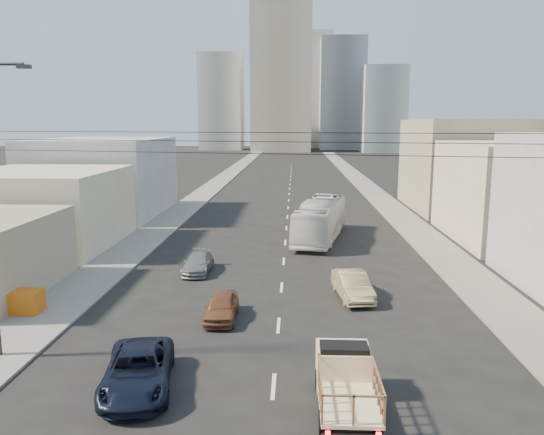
# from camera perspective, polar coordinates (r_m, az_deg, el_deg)

# --- Properties ---
(ground) EXTENTS (420.00, 420.00, 0.00)m
(ground) POSITION_cam_1_polar(r_m,az_deg,el_deg) (18.85, -0.09, -20.53)
(ground) COLOR black
(ground) RESTS_ON ground
(sidewalk_left) EXTENTS (3.50, 180.00, 0.12)m
(sidewalk_left) POSITION_cam_1_polar(r_m,az_deg,el_deg) (87.62, -5.76, 3.82)
(sidewalk_left) COLOR slate
(sidewalk_left) RESTS_ON ground
(sidewalk_right) EXTENTS (3.50, 180.00, 0.12)m
(sidewalk_right) POSITION_cam_1_polar(r_m,az_deg,el_deg) (87.42, 9.70, 3.71)
(sidewalk_right) COLOR slate
(sidewalk_right) RESTS_ON ground
(lane_dashes) EXTENTS (0.15, 104.00, 0.01)m
(lane_dashes) POSITION_cam_1_polar(r_m,az_deg,el_deg) (69.87, 1.83, 2.22)
(lane_dashes) COLOR silver
(lane_dashes) RESTS_ON ground
(flatbed_pickup) EXTENTS (1.95, 4.41, 1.90)m
(flatbed_pickup) POSITION_cam_1_polar(r_m,az_deg,el_deg) (18.95, 7.95, -16.68)
(flatbed_pickup) COLOR beige
(flatbed_pickup) RESTS_ON ground
(navy_pickup) EXTENTS (3.21, 5.49, 1.44)m
(navy_pickup) POSITION_cam_1_polar(r_m,az_deg,el_deg) (20.67, -14.23, -15.68)
(navy_pickup) COLOR black
(navy_pickup) RESTS_ON ground
(city_bus) EXTENTS (5.11, 12.26, 3.33)m
(city_bus) POSITION_cam_1_polar(r_m,az_deg,el_deg) (44.48, 5.22, -0.21)
(city_bus) COLOR silver
(city_bus) RESTS_ON ground
(sedan_brown) EXTENTS (1.55, 3.77, 1.28)m
(sedan_brown) POSITION_cam_1_polar(r_m,az_deg,el_deg) (26.74, -5.44, -9.52)
(sedan_brown) COLOR brown
(sedan_brown) RESTS_ON ground
(sedan_tan) EXTENTS (2.15, 4.60, 1.46)m
(sedan_tan) POSITION_cam_1_polar(r_m,az_deg,el_deg) (29.99, 8.66, -7.22)
(sedan_tan) COLOR #938456
(sedan_tan) RESTS_ON ground
(sedan_grey) EXTENTS (1.67, 4.09, 1.19)m
(sedan_grey) POSITION_cam_1_polar(r_m,az_deg,el_deg) (34.97, -7.96, -4.91)
(sedan_grey) COLOR slate
(sedan_grey) RESTS_ON ground
(overhead_wires) EXTENTS (23.01, 5.02, 0.72)m
(overhead_wires) POSITION_cam_1_polar(r_m,az_deg,el_deg) (17.72, 0.12, 8.05)
(overhead_wires) COLOR black
(overhead_wires) RESTS_ON ground
(crate_stack) EXTENTS (1.80, 1.20, 1.14)m
(crate_stack) POSITION_cam_1_polar(r_m,az_deg,el_deg) (29.98, -25.20, -8.18)
(crate_stack) COLOR #C46112
(crate_stack) RESTS_ON sidewalk_left
(bldg_right_mid) EXTENTS (11.00, 14.00, 8.00)m
(bldg_right_mid) POSITION_cam_1_polar(r_m,az_deg,el_deg) (48.35, 25.31, 2.49)
(bldg_right_mid) COLOR #BCB497
(bldg_right_mid) RESTS_ON ground
(bldg_right_far) EXTENTS (12.00, 16.00, 10.00)m
(bldg_right_far) POSITION_cam_1_polar(r_m,az_deg,el_deg) (63.38, 20.24, 5.33)
(bldg_right_far) COLOR gray
(bldg_right_far) RESTS_ON ground
(bldg_left_mid) EXTENTS (11.00, 12.00, 6.00)m
(bldg_left_mid) POSITION_cam_1_polar(r_m,az_deg,el_deg) (45.26, -23.42, 0.89)
(bldg_left_mid) COLOR #BCB497
(bldg_left_mid) RESTS_ON ground
(bldg_left_far) EXTENTS (12.00, 16.00, 8.00)m
(bldg_left_far) POSITION_cam_1_polar(r_m,az_deg,el_deg) (59.05, -17.64, 4.20)
(bldg_left_far) COLOR #969698
(bldg_left_far) RESTS_ON ground
(high_rise_tower) EXTENTS (20.00, 20.00, 60.00)m
(high_rise_tower) POSITION_cam_1_polar(r_m,az_deg,el_deg) (187.37, 1.03, 16.37)
(high_rise_tower) COLOR tan
(high_rise_tower) RESTS_ON ground
(midrise_ne) EXTENTS (16.00, 16.00, 40.00)m
(midrise_ne) POSITION_cam_1_polar(r_m,az_deg,el_deg) (202.21, 7.54, 12.98)
(midrise_ne) COLOR gray
(midrise_ne) RESTS_ON ground
(midrise_nw) EXTENTS (15.00, 15.00, 34.00)m
(midrise_nw) POSITION_cam_1_polar(r_m,az_deg,el_deg) (198.15, -5.43, 12.22)
(midrise_nw) COLOR gray
(midrise_nw) RESTS_ON ground
(midrise_back) EXTENTS (18.00, 18.00, 44.00)m
(midrise_back) POSITION_cam_1_polar(r_m,az_deg,el_deg) (216.62, 3.95, 13.38)
(midrise_back) COLOR #969698
(midrise_back) RESTS_ON ground
(midrise_east) EXTENTS (14.00, 14.00, 28.00)m
(midrise_east) POSITION_cam_1_polar(r_m,az_deg,el_deg) (183.60, 11.85, 11.28)
(midrise_east) COLOR gray
(midrise_east) RESTS_ON ground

